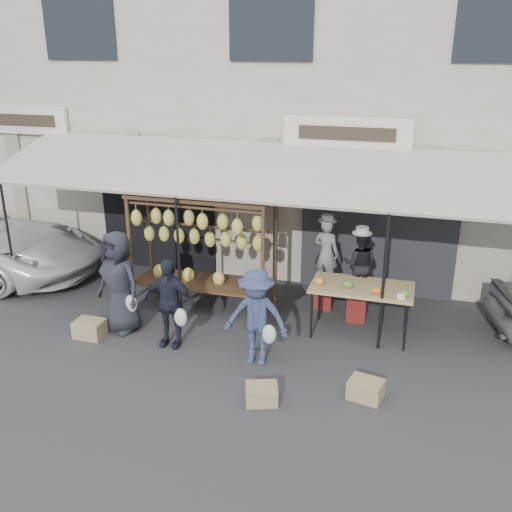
{
  "coord_description": "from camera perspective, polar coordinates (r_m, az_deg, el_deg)",
  "views": [
    {
      "loc": [
        2.93,
        -7.35,
        4.69
      ],
      "look_at": [
        0.33,
        1.4,
        1.3
      ],
      "focal_mm": 40.0,
      "sensor_mm": 36.0,
      "label": 1
    }
  ],
  "objects": [
    {
      "name": "customer_right",
      "position": [
        8.75,
        0.03,
        -6.16
      ],
      "size": [
        1.02,
        0.59,
        1.56
      ],
      "primitive_type": "imported",
      "rotation": [
        0.0,
        0.0,
        0.02
      ],
      "color": "navy",
      "rests_on": "ground_plane"
    },
    {
      "name": "shophouse",
      "position": [
        14.19,
        4.77,
        16.08
      ],
      "size": [
        24.0,
        6.15,
        7.3
      ],
      "color": "beige",
      "rests_on": "ground_plane"
    },
    {
      "name": "vendor_right",
      "position": [
        10.16,
        10.36,
        -0.8
      ],
      "size": [
        0.6,
        0.47,
        1.21
      ],
      "primitive_type": "imported",
      "rotation": [
        0.0,
        0.0,
        3.16
      ],
      "color": "black",
      "rests_on": "stool_right"
    },
    {
      "name": "crate_near_a",
      "position": [
        8.15,
        0.56,
        -13.63
      ],
      "size": [
        0.53,
        0.46,
        0.26
      ],
      "primitive_type": "cube",
      "rotation": [
        0.0,
        0.0,
        0.33
      ],
      "color": "tan",
      "rests_on": "ground_plane"
    },
    {
      "name": "customer_left",
      "position": [
        9.98,
        -13.52,
        -2.55
      ],
      "size": [
        1.01,
        0.81,
        1.8
      ],
      "primitive_type": "imported",
      "rotation": [
        0.0,
        0.0,
        -0.31
      ],
      "color": "#23252E",
      "rests_on": "ground_plane"
    },
    {
      "name": "awning",
      "position": [
        10.29,
        -0.32,
        8.49
      ],
      "size": [
        10.0,
        2.35,
        2.92
      ],
      "color": "beige",
      "rests_on": "ground_plane"
    },
    {
      "name": "produce_table",
      "position": [
        9.7,
        10.53,
        -3.24
      ],
      "size": [
        1.7,
        0.9,
        1.04
      ],
      "color": "tan",
      "rests_on": "ground_plane"
    },
    {
      "name": "ground_plane",
      "position": [
        9.2,
        -4.52,
        -10.35
      ],
      "size": [
        90.0,
        90.0,
        0.0
      ],
      "primitive_type": "plane",
      "color": "#2D2D30"
    },
    {
      "name": "stool_right",
      "position": [
        10.49,
        10.07,
        -5.1
      ],
      "size": [
        0.42,
        0.42,
        0.47
      ],
      "primitive_type": "cube",
      "rotation": [
        0.0,
        0.0,
        0.3
      ],
      "color": "maroon",
      "rests_on": "ground_plane"
    },
    {
      "name": "stool_left",
      "position": [
        10.86,
        6.82,
        -4.05
      ],
      "size": [
        0.36,
        0.36,
        0.46
      ],
      "primitive_type": "cube",
      "rotation": [
        0.0,
        0.0,
        -0.1
      ],
      "color": "maroon",
      "rests_on": "ground_plane"
    },
    {
      "name": "banana_rack",
      "position": [
        10.23,
        -5.52,
        2.49
      ],
      "size": [
        2.6,
        0.9,
        2.24
      ],
      "color": "#4B331F",
      "rests_on": "ground_plane"
    },
    {
      "name": "crate_near_b",
      "position": [
        8.38,
        10.91,
        -12.95
      ],
      "size": [
        0.53,
        0.44,
        0.28
      ],
      "primitive_type": "cube",
      "rotation": [
        0.0,
        0.0,
        -0.21
      ],
      "color": "tan",
      "rests_on": "ground_plane"
    },
    {
      "name": "vendor_left",
      "position": [
        10.53,
        7.01,
        0.31
      ],
      "size": [
        0.53,
        0.41,
        1.3
      ],
      "primitive_type": "imported",
      "rotation": [
        0.0,
        0.0,
        2.92
      ],
      "color": "gray",
      "rests_on": "stool_left"
    },
    {
      "name": "crate_far",
      "position": [
        10.19,
        -16.28,
        -6.99
      ],
      "size": [
        0.5,
        0.38,
        0.3
      ],
      "primitive_type": "cube",
      "rotation": [
        0.0,
        0.0,
        0.01
      ],
      "color": "tan",
      "rests_on": "ground_plane"
    },
    {
      "name": "customer_mid",
      "position": [
        9.39,
        -8.71,
        -4.65
      ],
      "size": [
        0.89,
        0.37,
        1.51
      ],
      "primitive_type": "imported",
      "rotation": [
        0.0,
        0.0,
        0.0
      ],
      "color": "#1D212F",
      "rests_on": "ground_plane"
    }
  ]
}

